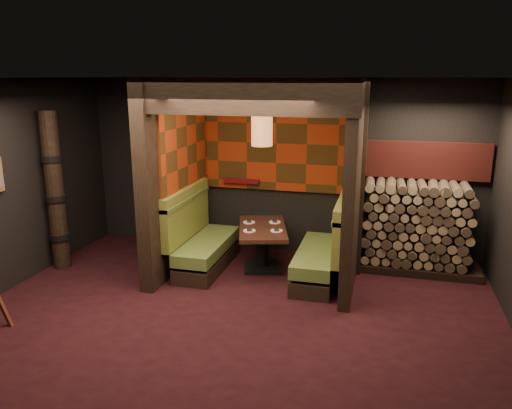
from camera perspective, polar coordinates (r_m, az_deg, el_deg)
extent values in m
cube|color=black|center=(6.14, -3.17, -13.54)|extent=(6.50, 5.50, 0.02)
cube|color=black|center=(5.42, -3.60, 14.31)|extent=(6.50, 5.50, 0.02)
cube|color=black|center=(8.22, 2.59, 4.33)|extent=(6.50, 0.02, 2.85)
cube|color=black|center=(3.27, -18.86, -12.71)|extent=(6.50, 0.02, 2.85)
cube|color=black|center=(7.59, -9.24, 3.30)|extent=(0.20, 2.20, 2.85)
cube|color=black|center=(7.01, 11.18, 2.29)|extent=(0.15, 2.10, 2.85)
cube|color=black|center=(6.10, -1.70, 12.19)|extent=(2.85, 0.18, 0.44)
cube|color=#93280B|center=(8.11, 2.38, 7.03)|extent=(2.40, 0.06, 1.55)
cube|color=#93280B|center=(7.63, -8.01, 6.65)|extent=(0.04, 1.85, 1.45)
cube|color=#570B14|center=(8.31, -1.64, 2.73)|extent=(0.60, 0.12, 0.07)
cube|color=black|center=(7.77, -5.48, -6.41)|extent=(0.55, 1.60, 0.22)
cube|color=#566E2D|center=(7.69, -5.53, -4.67)|extent=(0.55, 1.60, 0.18)
cube|color=#5A682E|center=(7.69, -7.95, -1.69)|extent=(0.12, 1.60, 0.78)
cube|color=#566E2D|center=(7.60, -8.04, 0.85)|extent=(0.15, 1.60, 0.06)
cube|color=black|center=(7.39, 6.95, -7.57)|extent=(0.55, 1.60, 0.22)
cube|color=#566E2D|center=(7.30, 7.01, -5.76)|extent=(0.55, 1.60, 0.18)
cube|color=#5A682E|center=(7.14, 9.77, -3.02)|extent=(0.12, 1.60, 0.78)
cube|color=#566E2D|center=(7.05, 9.89, -0.30)|extent=(0.15, 1.60, 0.06)
cube|color=black|center=(7.73, 0.73, -7.10)|extent=(0.68, 0.68, 0.06)
cylinder|color=black|center=(7.63, 0.73, -5.18)|extent=(0.20, 0.20, 0.61)
cube|color=#371F15|center=(7.52, 0.74, -2.77)|extent=(1.01, 1.41, 0.06)
cylinder|color=white|center=(7.30, -0.77, -3.02)|extent=(0.18, 0.18, 0.01)
cube|color=black|center=(7.30, -0.77, -2.90)|extent=(0.10, 0.12, 0.02)
cylinder|color=white|center=(7.32, 2.36, -3.00)|extent=(0.18, 0.18, 0.01)
cube|color=black|center=(7.31, 2.36, -2.88)|extent=(0.10, 0.12, 0.02)
cylinder|color=white|center=(7.72, -0.79, -2.05)|extent=(0.18, 0.18, 0.01)
cube|color=black|center=(7.71, -0.79, -1.93)|extent=(0.10, 0.12, 0.02)
cylinder|color=white|center=(7.73, 2.16, -2.03)|extent=(0.18, 0.18, 0.01)
cube|color=black|center=(7.73, 2.17, -1.91)|extent=(0.10, 0.12, 0.02)
cylinder|color=#AB6C35|center=(7.17, 0.68, 8.51)|extent=(0.30, 0.30, 0.45)
sphere|color=#FFC672|center=(7.17, 0.68, 8.51)|extent=(0.18, 0.18, 0.18)
cylinder|color=black|center=(7.14, 0.69, 12.30)|extent=(0.02, 0.02, 0.50)
cylinder|color=black|center=(8.02, -21.97, 1.39)|extent=(0.26, 0.26, 2.40)
cylinder|color=black|center=(8.20, -21.51, -3.38)|extent=(0.31, 0.31, 0.09)
cylinder|color=black|center=(8.04, -21.90, 0.69)|extent=(0.31, 0.31, 0.09)
cylinder|color=black|center=(7.93, -22.31, 4.90)|extent=(0.31, 0.31, 0.09)
cube|color=black|center=(8.03, 18.09, -6.76)|extent=(1.73, 0.70, 0.12)
cube|color=brown|center=(7.82, 18.48, -2.10)|extent=(1.73, 0.70, 1.24)
cube|color=maroon|center=(7.95, 18.86, 4.80)|extent=(1.83, 0.10, 0.56)
cube|color=black|center=(7.26, 12.03, 2.67)|extent=(0.08, 0.08, 2.85)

